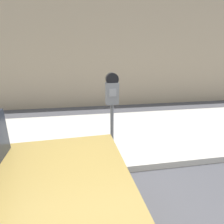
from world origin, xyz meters
name	(u,v)px	position (x,y,z in m)	size (l,w,h in m)	color
ground_plane	(89,222)	(0.00, 0.00, 0.00)	(60.00, 60.00, 0.00)	#47474C
sidewalk	(85,136)	(0.00, 2.20, 0.06)	(24.00, 2.80, 0.12)	#BCB7AD
building_facade	(80,40)	(0.00, 5.09, 2.38)	(24.00, 0.30, 4.77)	tan
parking_meter	(112,99)	(0.45, 1.03, 1.22)	(0.19, 0.14, 1.49)	slate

